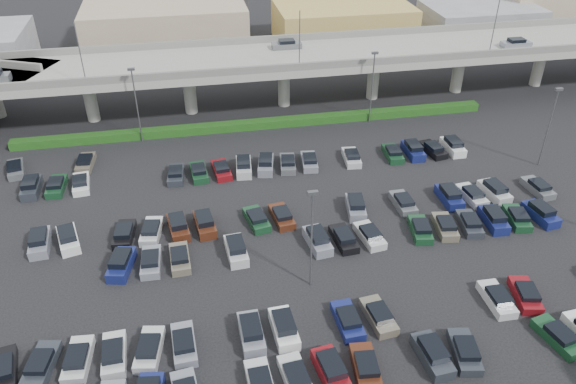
% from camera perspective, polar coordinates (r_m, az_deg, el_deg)
% --- Properties ---
extents(ground, '(280.00, 280.00, 0.00)m').
position_cam_1_polar(ground, '(58.81, 0.53, -4.18)').
color(ground, black).
extents(overpass, '(150.00, 13.00, 15.80)m').
position_cam_1_polar(overpass, '(83.45, -4.06, 12.92)').
color(overpass, gray).
rests_on(overpass, ground).
extents(hedge, '(66.00, 1.60, 1.10)m').
position_cam_1_polar(hedge, '(79.61, -3.04, 6.90)').
color(hedge, '#113A11').
rests_on(hedge, ground).
extents(parked_cars, '(62.94, 41.68, 1.67)m').
position_cam_1_polar(parked_cars, '(55.90, 0.31, -5.67)').
color(parked_cars, maroon).
rests_on(parked_cars, ground).
extents(light_poles, '(66.90, 48.38, 10.30)m').
position_cam_1_polar(light_poles, '(56.40, -3.95, 1.61)').
color(light_poles, '#515257').
rests_on(light_poles, ground).
extents(distant_buildings, '(138.00, 24.00, 9.00)m').
position_cam_1_polar(distant_buildings, '(114.38, 0.52, 16.89)').
color(distant_buildings, gray).
rests_on(distant_buildings, ground).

